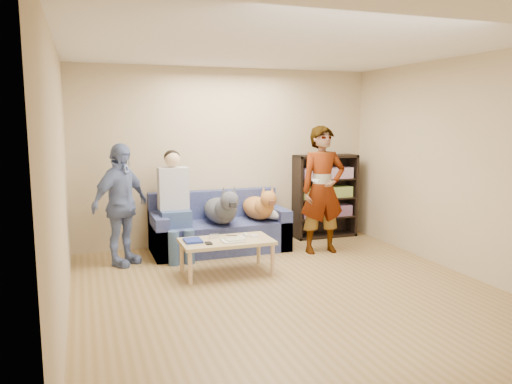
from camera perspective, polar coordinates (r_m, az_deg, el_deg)
name	(u,v)px	position (r m, az deg, el deg)	size (l,w,h in m)	color
ground	(293,296)	(5.42, 4.30, -11.78)	(5.00, 5.00, 0.00)	olive
ceiling	(296,43)	(5.14, 4.63, 16.57)	(5.00, 5.00, 0.00)	white
wall_back	(227,157)	(7.46, -3.32, 4.05)	(4.50, 4.50, 0.00)	tan
wall_front	(477,222)	(3.03, 23.90, -3.18)	(4.50, 4.50, 0.00)	tan
wall_left	(59,184)	(4.69, -21.58, 0.85)	(5.00, 5.00, 0.00)	tan
wall_right	(471,167)	(6.36, 23.36, 2.60)	(5.00, 5.00, 0.00)	tan
blanket	(277,215)	(7.17, 2.47, -2.60)	(0.40, 0.34, 0.14)	#BBBCC1
person_standing_right	(323,190)	(6.97, 7.63, 0.24)	(0.64, 0.42, 1.77)	gray
person_standing_left	(121,205)	(6.56, -15.21, -1.42)	(0.92, 0.38, 1.56)	#6E82B0
held_controller	(316,180)	(6.69, 6.91, 1.32)	(0.04, 0.12, 0.03)	white
notebook_blue	(193,240)	(5.99, -7.23, -5.52)	(0.20, 0.26, 0.03)	navy
papers	(233,241)	(5.96, -2.67, -5.59)	(0.26, 0.20, 0.01)	silver
magazine	(235,239)	(5.98, -2.45, -5.40)	(0.22, 0.17, 0.01)	#B7B492
camera_silver	(214,236)	(6.12, -4.80, -5.07)	(0.11, 0.06, 0.05)	silver
controller_a	(246,235)	(6.21, -1.16, -4.93)	(0.04, 0.13, 0.03)	silver
controller_b	(254,236)	(6.16, -0.22, -5.04)	(0.09, 0.06, 0.03)	white
headphone_cup_a	(243,238)	(6.07, -1.53, -5.28)	(0.07, 0.07, 0.02)	white
headphone_cup_b	(241,237)	(6.15, -1.76, -5.11)	(0.07, 0.07, 0.02)	silver
pen_orange	(229,243)	(5.88, -3.16, -5.81)	(0.01, 0.01, 0.14)	orange
pen_black	(232,235)	(6.24, -2.79, -4.98)	(0.01, 0.01, 0.14)	black
wallet	(209,243)	(5.86, -5.44, -5.85)	(0.07, 0.12, 0.01)	black
sofa	(219,230)	(7.16, -4.28, -4.40)	(1.90, 0.85, 0.82)	#515B93
person_seated	(175,200)	(6.81, -9.28, -0.94)	(0.40, 0.73, 1.47)	#3A497F
dog_gray	(222,209)	(6.86, -3.96, -1.98)	(0.40, 1.24, 0.58)	#474B51
dog_tan	(259,207)	(7.14, 0.40, -1.69)	(0.37, 1.14, 0.53)	#BD8839
coffee_table	(226,244)	(6.05, -3.40, -5.90)	(1.10, 0.60, 0.42)	tan
bookshelf	(325,194)	(7.95, 7.87, -0.25)	(1.00, 0.34, 1.30)	black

